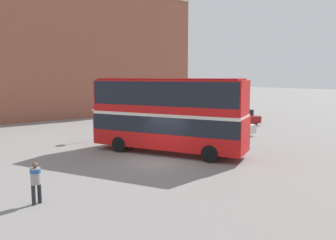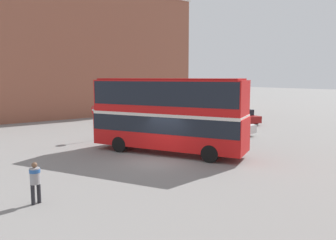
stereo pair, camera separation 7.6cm
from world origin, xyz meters
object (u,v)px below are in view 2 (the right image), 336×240
(pedestrian_foreground, at_px, (35,178))
(parked_car_kerb_near, at_px, (228,126))
(parked_car_kerb_far, at_px, (243,117))
(no_entry_sign, at_px, (94,117))
(parked_car_side_street, at_px, (148,122))
(double_decker_bus, at_px, (168,111))

(pedestrian_foreground, relative_size, parked_car_kerb_near, 0.35)
(parked_car_kerb_far, height_order, no_entry_sign, no_entry_sign)
(pedestrian_foreground, relative_size, parked_car_side_street, 0.35)
(parked_car_kerb_far, bearing_deg, parked_car_side_street, -89.83)
(double_decker_bus, distance_m, parked_car_kerb_far, 15.94)
(parked_car_kerb_near, distance_m, no_entry_sign, 11.53)
(parked_car_side_street, height_order, no_entry_sign, no_entry_sign)
(no_entry_sign, bearing_deg, parked_car_side_street, 101.33)
(parked_car_kerb_near, relative_size, parked_car_side_street, 1.00)
(parked_car_kerb_far, bearing_deg, parked_car_kerb_near, -49.37)
(double_decker_bus, height_order, no_entry_sign, double_decker_bus)
(parked_car_kerb_near, distance_m, parked_car_kerb_far, 6.93)
(double_decker_bus, height_order, parked_car_side_street, double_decker_bus)
(double_decker_bus, xyz_separation_m, pedestrian_foreground, (3.78, -9.37, -1.76))
(parked_car_kerb_far, relative_size, parked_car_side_street, 0.87)
(parked_car_kerb_near, bearing_deg, parked_car_kerb_far, -64.30)
(pedestrian_foreground, xyz_separation_m, parked_car_kerb_far, (-9.88, 23.96, -0.27))
(double_decker_bus, bearing_deg, parked_car_side_street, 127.35)
(parked_car_side_street, bearing_deg, double_decker_bus, -18.11)
(pedestrian_foreground, distance_m, parked_car_kerb_far, 25.92)
(parked_car_side_street, bearing_deg, parked_car_kerb_far, 86.59)
(parked_car_kerb_far, relative_size, no_entry_sign, 1.52)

